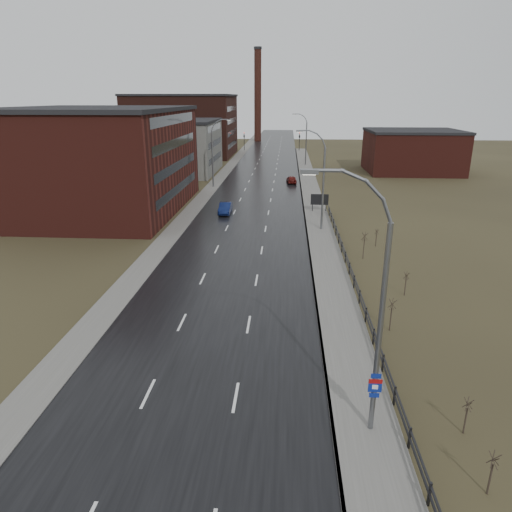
# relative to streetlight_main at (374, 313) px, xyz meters

# --- Properties ---
(ground) EXTENTS (320.00, 320.00, 0.00)m
(ground) POSITION_rel_streetlight_main_xyz_m (-8.47, -2.00, -6.06)
(ground) COLOR #2D2819
(ground) RESTS_ON ground
(road) EXTENTS (14.00, 300.00, 0.06)m
(road) POSITION_rel_streetlight_main_xyz_m (-8.47, 58.00, -6.03)
(road) COLOR black
(road) RESTS_ON ground
(sidewalk_right) EXTENTS (3.20, 180.00, 0.18)m
(sidewalk_right) POSITION_rel_streetlight_main_xyz_m (0.13, 33.00, -5.97)
(sidewalk_right) COLOR #595651
(sidewalk_right) RESTS_ON ground
(curb_right) EXTENTS (0.16, 180.00, 0.18)m
(curb_right) POSITION_rel_streetlight_main_xyz_m (-1.39, 33.00, -5.97)
(curb_right) COLOR slate
(curb_right) RESTS_ON ground
(sidewalk_left) EXTENTS (2.40, 260.00, 0.12)m
(sidewalk_left) POSITION_rel_streetlight_main_xyz_m (-16.67, 58.00, -6.00)
(sidewalk_left) COLOR #595651
(sidewalk_left) RESTS_ON ground
(warehouse_near) EXTENTS (22.44, 28.56, 13.50)m
(warehouse_near) POSITION_rel_streetlight_main_xyz_m (-29.46, 43.00, 0.70)
(warehouse_near) COLOR #471914
(warehouse_near) RESTS_ON ground
(warehouse_mid) EXTENTS (16.32, 20.40, 10.50)m
(warehouse_mid) POSITION_rel_streetlight_main_xyz_m (-26.46, 76.00, -0.80)
(warehouse_mid) COLOR slate
(warehouse_mid) RESTS_ON ground
(warehouse_far) EXTENTS (26.52, 24.48, 15.50)m
(warehouse_far) POSITION_rel_streetlight_main_xyz_m (-31.47, 106.00, 1.70)
(warehouse_far) COLOR #331611
(warehouse_far) RESTS_ON ground
(building_right) EXTENTS (18.36, 16.32, 8.50)m
(building_right) POSITION_rel_streetlight_main_xyz_m (21.83, 80.00, -1.80)
(building_right) COLOR #471914
(building_right) RESTS_ON ground
(smokestack) EXTENTS (2.70, 2.70, 30.70)m
(smokestack) POSITION_rel_streetlight_main_xyz_m (-14.47, 148.00, 9.44)
(smokestack) COLOR #331611
(smokestack) RESTS_ON ground
(streetlight_main) EXTENTS (3.91, 0.29, 12.11)m
(streetlight_main) POSITION_rel_streetlight_main_xyz_m (0.00, 0.00, 0.00)
(streetlight_main) COLOR slate
(streetlight_main) RESTS_ON ground
(streetlight_right_mid) EXTENTS (3.36, 0.28, 11.35)m
(streetlight_right_mid) POSITION_rel_streetlight_main_xyz_m (0.03, 34.00, -0.22)
(streetlight_right_mid) COLOR slate
(streetlight_right_mid) RESTS_ON ground
(streetlight_left) EXTENTS (3.36, 0.28, 11.35)m
(streetlight_left) POSITION_rel_streetlight_main_xyz_m (-16.17, 60.00, -0.22)
(streetlight_left) COLOR slate
(streetlight_left) RESTS_ON ground
(streetlight_right_far) EXTENTS (3.36, 0.28, 11.35)m
(streetlight_right_far) POSITION_rel_streetlight_main_xyz_m (0.03, 88.00, -0.22)
(streetlight_right_far) COLOR slate
(streetlight_right_far) RESTS_ON ground
(guardrail) EXTENTS (0.10, 53.05, 1.10)m
(guardrail) POSITION_rel_streetlight_main_xyz_m (1.83, 16.32, -5.35)
(guardrail) COLOR black
(guardrail) RESTS_ON ground
(shrub_a) EXTENTS (0.47, 0.49, 1.95)m
(shrub_a) POSITION_rel_streetlight_main_xyz_m (4.30, -3.29, -5.02)
(shrub_a) COLOR #382D23
(shrub_a) RESTS_ON ground
(shrub_b) EXTENTS (0.45, 0.47, 1.88)m
(shrub_b) POSITION_rel_streetlight_main_xyz_m (4.59, 0.14, -5.06)
(shrub_b) COLOR #382D23
(shrub_b) RESTS_ON ground
(shrub_c) EXTENTS (0.54, 0.57, 2.27)m
(shrub_c) POSITION_rel_streetlight_main_xyz_m (3.24, 9.89, -4.86)
(shrub_c) COLOR #382D23
(shrub_c) RESTS_ON ground
(shrub_d) EXTENTS (0.46, 0.49, 1.93)m
(shrub_d) POSITION_rel_streetlight_main_xyz_m (5.60, 15.78, -5.03)
(shrub_d) COLOR #382D23
(shrub_d) RESTS_ON ground
(shrub_e) EXTENTS (0.62, 0.65, 2.61)m
(shrub_e) POSITION_rel_streetlight_main_xyz_m (3.68, 24.30, -4.67)
(shrub_e) COLOR #382D23
(shrub_e) RESTS_ON ground
(shrub_f) EXTENTS (0.45, 0.47, 1.86)m
(shrub_f) POSITION_rel_streetlight_main_xyz_m (5.57, 28.24, -5.07)
(shrub_f) COLOR #382D23
(shrub_f) RESTS_ON ground
(billboard) EXTENTS (2.36, 0.17, 2.50)m
(billboard) POSITION_rel_streetlight_main_xyz_m (0.63, 42.82, -4.36)
(billboard) COLOR black
(billboard) RESTS_ON ground
(traffic_light_left) EXTENTS (0.58, 2.73, 5.30)m
(traffic_light_left) POSITION_rel_streetlight_main_xyz_m (-16.47, 118.00, -1.46)
(traffic_light_left) COLOR black
(traffic_light_left) RESTS_ON ground
(traffic_light_right) EXTENTS (0.58, 2.73, 5.30)m
(traffic_light_right) POSITION_rel_streetlight_main_xyz_m (-0.47, 118.00, -1.46)
(traffic_light_right) COLOR black
(traffic_light_right) RESTS_ON ground
(car_near) EXTENTS (1.57, 4.35, 1.43)m
(car_near) POSITION_rel_streetlight_main_xyz_m (-11.88, 41.23, -5.35)
(car_near) COLOR #0E1949
(car_near) RESTS_ON ground
(car_far) EXTENTS (1.99, 4.16, 1.37)m
(car_far) POSITION_rel_streetlight_main_xyz_m (-2.97, 64.50, -5.37)
(car_far) COLOR #54100E
(car_far) RESTS_ON ground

